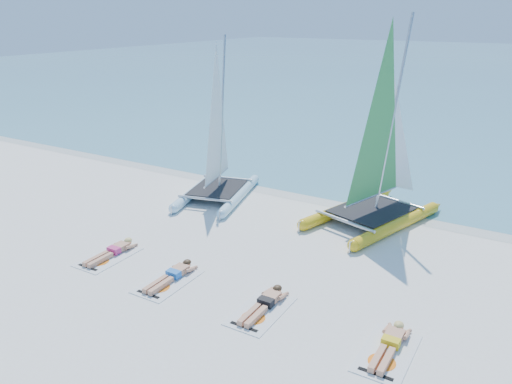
% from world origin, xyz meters
% --- Properties ---
extents(ground, '(140.00, 140.00, 0.00)m').
position_xyz_m(ground, '(0.00, 0.00, 0.00)').
color(ground, white).
rests_on(ground, ground).
extents(sea, '(140.00, 115.00, 0.01)m').
position_xyz_m(sea, '(0.00, 63.00, 0.01)').
color(sea, '#76C2C6').
rests_on(sea, ground).
extents(wet_sand_strip, '(140.00, 1.40, 0.01)m').
position_xyz_m(wet_sand_strip, '(0.00, 5.50, 0.00)').
color(wet_sand_strip, silver).
rests_on(wet_sand_strip, ground).
extents(catamaran_blue, '(3.15, 4.82, 6.06)m').
position_xyz_m(catamaran_blue, '(-2.95, 3.71, 1.81)').
color(catamaran_blue, '#BDE7F9').
rests_on(catamaran_blue, ground).
extents(catamaran_yellow, '(3.77, 5.50, 6.84)m').
position_xyz_m(catamaran_yellow, '(2.97, 4.78, 2.15)').
color(catamaran_yellow, yellow).
rests_on(catamaran_yellow, ground).
extents(towel_a, '(1.00, 1.85, 0.02)m').
position_xyz_m(towel_a, '(-2.78, -2.06, 0.01)').
color(towel_a, white).
rests_on(towel_a, ground).
extents(sunbather_a, '(0.37, 1.73, 0.26)m').
position_xyz_m(sunbather_a, '(-2.78, -1.87, 0.12)').
color(sunbather_a, tan).
rests_on(sunbather_a, towel_a).
extents(towel_b, '(1.00, 1.85, 0.02)m').
position_xyz_m(towel_b, '(-0.40, -2.26, 0.01)').
color(towel_b, white).
rests_on(towel_b, ground).
extents(sunbather_b, '(0.37, 1.73, 0.26)m').
position_xyz_m(sunbather_b, '(-0.40, -2.07, 0.12)').
color(sunbather_b, tan).
rests_on(sunbather_b, towel_b).
extents(towel_c, '(1.00, 1.85, 0.02)m').
position_xyz_m(towel_c, '(2.35, -2.20, 0.01)').
color(towel_c, white).
rests_on(towel_c, ground).
extents(sunbather_c, '(0.37, 1.73, 0.26)m').
position_xyz_m(sunbather_c, '(2.35, -2.01, 0.12)').
color(sunbather_c, tan).
rests_on(sunbather_c, towel_c).
extents(towel_d, '(1.00, 1.85, 0.02)m').
position_xyz_m(towel_d, '(5.35, -2.21, 0.01)').
color(towel_d, white).
rests_on(towel_d, ground).
extents(sunbather_d, '(0.37, 1.73, 0.26)m').
position_xyz_m(sunbather_d, '(5.35, -2.02, 0.12)').
color(sunbather_d, tan).
rests_on(sunbather_d, towel_d).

